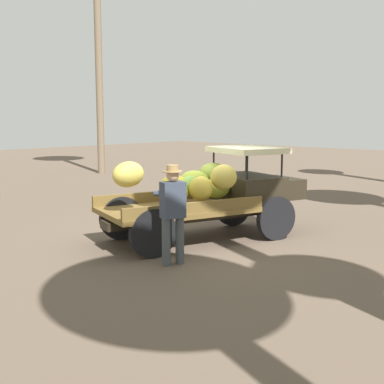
{
  "coord_description": "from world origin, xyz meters",
  "views": [
    {
      "loc": [
        -7.79,
        -6.93,
        2.55
      ],
      "look_at": [
        -0.25,
        0.1,
        1.01
      ],
      "focal_mm": 47.71,
      "sensor_mm": 36.0,
      "label": 1
    }
  ],
  "objects": [
    {
      "name": "ground_plane",
      "position": [
        0.0,
        0.0,
        0.0
      ],
      "size": [
        60.0,
        60.0,
        0.0
      ],
      "primitive_type": "plane",
      "color": "brown"
    },
    {
      "name": "truck",
      "position": [
        0.25,
        -0.08,
        0.96
      ],
      "size": [
        4.66,
        2.84,
        1.89
      ],
      "rotation": [
        0.0,
        0.0,
        -0.31
      ],
      "color": "black",
      "rests_on": "ground"
    },
    {
      "name": "farmer",
      "position": [
        -1.74,
        -0.84,
        0.99
      ],
      "size": [
        0.55,
        0.51,
        1.74
      ],
      "rotation": [
        0.0,
        0.0,
        1.22
      ],
      "color": "#42484C",
      "rests_on": "ground"
    }
  ]
}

